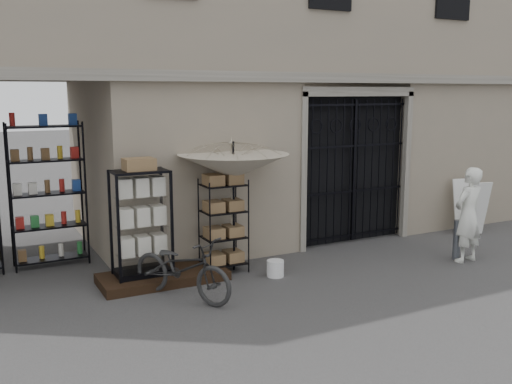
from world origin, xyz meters
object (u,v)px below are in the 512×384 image
display_cabinet (141,229)px  shopkeeper (465,261)px  bicycle (183,298)px  easel_sign (471,207)px  wire_rack (224,227)px  white_bucket (275,268)px  market_umbrella (233,160)px  steel_bollard (457,240)px

display_cabinet → shopkeeper: size_ratio=1.06×
display_cabinet → bicycle: bearing=-55.2°
bicycle → easel_sign: 6.81m
display_cabinet → bicycle: size_ratio=1.01×
wire_rack → white_bucket: size_ratio=5.62×
white_bucket → shopkeeper: white_bucket is taller
bicycle → shopkeeper: 5.18m
display_cabinet → wire_rack: 1.40m
display_cabinet → easel_sign: display_cabinet is taller
shopkeeper → wire_rack: bearing=-28.1°
wire_rack → market_umbrella: 1.14m
steel_bollard → easel_sign: (1.65, 1.20, 0.23)m
display_cabinet → bicycle: 1.32m
white_bucket → display_cabinet: bearing=162.4°
market_umbrella → steel_bollard: size_ratio=3.63×
easel_sign → white_bucket: bearing=-160.7°
white_bucket → shopkeeper: bearing=-13.4°
steel_bollard → display_cabinet: bearing=166.5°
white_bucket → easel_sign: (5.04, 0.55, 0.46)m
wire_rack → shopkeeper: size_ratio=0.93×
wire_rack → shopkeeper: 4.41m
steel_bollard → shopkeeper: bearing=-71.6°
easel_sign → wire_rack: bearing=-167.8°
wire_rack → steel_bollard: size_ratio=2.18×
display_cabinet → market_umbrella: market_umbrella is taller
wire_rack → steel_bollard: bearing=-38.8°
shopkeeper → steel_bollard: bearing=-80.0°
display_cabinet → steel_bollard: (5.43, -1.30, -0.53)m
white_bucket → bicycle: bicycle is taller
display_cabinet → wire_rack: display_cabinet is taller
display_cabinet → wire_rack: size_ratio=1.14×
steel_bollard → easel_sign: 2.05m
white_bucket → shopkeeper: (3.44, -0.82, -0.13)m
market_umbrella → easel_sign: market_umbrella is taller
wire_rack → easel_sign: (5.67, -0.09, -0.18)m
market_umbrella → easel_sign: 5.64m
wire_rack → steel_bollard: (4.03, -1.29, -0.41)m
market_umbrella → bicycle: 2.44m
wire_rack → white_bucket: wire_rack is taller
steel_bollard → easel_sign: easel_sign is taller
steel_bollard → shopkeeper: size_ratio=0.43×
display_cabinet → shopkeeper: 5.75m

